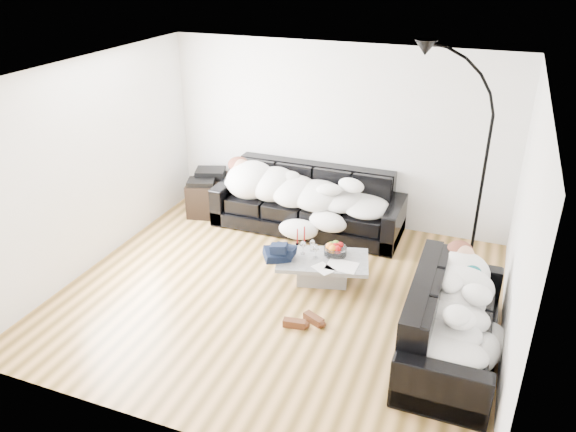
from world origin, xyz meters
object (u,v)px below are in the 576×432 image
(sofa_back, at_px, (308,201))
(coffee_table, at_px, (322,270))
(wine_glass_a, at_px, (312,245))
(fruit_bowl, at_px, (335,248))
(wine_glass_c, at_px, (316,251))
(wine_glass_b, at_px, (303,248))
(candle_right, at_px, (304,236))
(sofa_right, at_px, (453,319))
(floor_lamp, at_px, (483,178))
(stereo, at_px, (207,176))
(sleeper_back, at_px, (307,189))
(candle_left, at_px, (297,237))
(shoes, at_px, (304,321))
(sleeper_right, at_px, (456,300))
(av_cabinet, at_px, (209,195))

(sofa_back, relative_size, coffee_table, 2.47)
(wine_glass_a, bearing_deg, coffee_table, -36.96)
(fruit_bowl, xyz_separation_m, wine_glass_c, (-0.20, -0.17, 0.01))
(wine_glass_c, bearing_deg, wine_glass_b, 165.89)
(wine_glass_a, relative_size, candle_right, 0.61)
(sofa_right, relative_size, wine_glass_a, 13.25)
(wine_glass_a, bearing_deg, wine_glass_c, -57.76)
(wine_glass_b, xyz_separation_m, floor_lamp, (1.93, 1.02, 0.82))
(wine_glass_b, xyz_separation_m, stereo, (-2.01, 1.30, 0.18))
(sleeper_back, relative_size, stereo, 5.21)
(sofa_right, distance_m, sleeper_back, 3.07)
(sofa_back, xyz_separation_m, candle_left, (0.24, -1.08, -0.02))
(wine_glass_c, relative_size, shoes, 0.44)
(stereo, bearing_deg, coffee_table, -49.33)
(wine_glass_a, relative_size, wine_glass_c, 0.82)
(candle_left, xyz_separation_m, shoes, (0.49, -1.14, -0.38))
(sleeper_right, distance_m, fruit_bowl, 1.80)
(fruit_bowl, xyz_separation_m, stereo, (-2.39, 1.18, 0.18))
(fruit_bowl, bearing_deg, candle_right, 165.84)
(wine_glass_a, bearing_deg, fruit_bowl, 2.55)
(floor_lamp, bearing_deg, sofa_right, -68.93)
(candle_left, bearing_deg, shoes, -66.56)
(wine_glass_b, bearing_deg, candle_right, 105.28)
(stereo, xyz_separation_m, floor_lamp, (3.95, -0.28, 0.64))
(fruit_bowl, distance_m, floor_lamp, 1.97)
(stereo, bearing_deg, candle_left, -49.76)
(wine_glass_a, relative_size, shoes, 0.36)
(sofa_right, xyz_separation_m, sleeper_right, (0.00, 0.00, 0.22))
(sleeper_right, relative_size, fruit_bowl, 6.13)
(candle_left, bearing_deg, stereo, 149.36)
(sofa_back, relative_size, shoes, 6.43)
(sofa_back, height_order, shoes, sofa_back)
(candle_left, height_order, candle_right, candle_right)
(av_cabinet, bearing_deg, wine_glass_b, -45.96)
(sofa_right, relative_size, wine_glass_b, 11.91)
(sleeper_right, bearing_deg, stereo, 61.32)
(wine_glass_a, distance_m, wine_glass_c, 0.19)
(coffee_table, bearing_deg, fruit_bowl, 54.20)
(sofa_back, bearing_deg, wine_glass_b, -73.21)
(sofa_right, distance_m, floor_lamp, 2.03)
(wine_glass_b, height_order, av_cabinet, av_cabinet)
(sleeper_right, relative_size, wine_glass_a, 11.36)
(sofa_right, relative_size, wine_glass_c, 10.90)
(fruit_bowl, height_order, candle_left, candle_left)
(candle_right, bearing_deg, sleeper_back, 107.95)
(wine_glass_a, bearing_deg, sleeper_right, -27.63)
(floor_lamp, bearing_deg, fruit_bowl, -127.60)
(sofa_right, bearing_deg, sleeper_back, 47.87)
(coffee_table, distance_m, fruit_bowl, 0.31)
(wine_glass_a, height_order, av_cabinet, av_cabinet)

